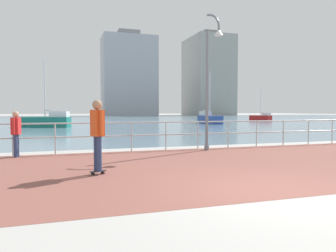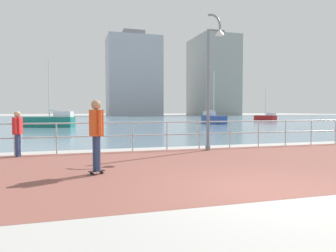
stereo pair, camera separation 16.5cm
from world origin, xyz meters
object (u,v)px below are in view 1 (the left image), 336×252
Objects in this scene: lamppost at (210,75)px; skateboarder at (97,129)px; bystander at (16,130)px; sailboat_gray at (47,121)px; sailboat_teal at (261,117)px; sailboat_navy at (209,119)px.

lamppost reaches higher than skateboarder.
sailboat_gray reaches higher than bystander.
lamppost is 41.71m from sailboat_teal.
bystander is 45.90m from sailboat_teal.
lamppost is at bearing -71.16° from sailboat_gray.
lamppost is 0.85× the size of sailboat_navy.
sailboat_navy is 18.41m from sailboat_gray.
sailboat_gray is at bearing 95.62° from skateboarder.
sailboat_navy is 1.23× the size of sailboat_teal.
bystander is 0.25× the size of sailboat_navy.
skateboarder is at bearing -84.38° from sailboat_gray.
skateboarder is 1.18× the size of bystander.
sailboat_navy is at bearing 9.54° from sailboat_gray.
sailboat_navy is at bearing 52.26° from bystander.
sailboat_navy is 16.78m from sailboat_teal.
skateboarder is 0.29× the size of sailboat_navy.
sailboat_gray reaches higher than lamppost.
lamppost is 2.90× the size of skateboarder.
sailboat_navy reaches higher than skateboarder.
sailboat_gray reaches higher than sailboat_teal.
sailboat_teal is (29.50, 36.94, -0.63)m from skateboarder.
lamppost is at bearing -114.96° from sailboat_navy.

